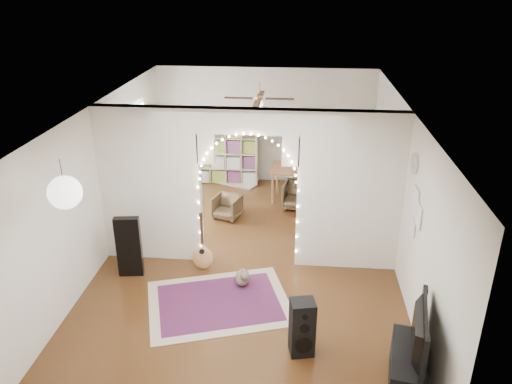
# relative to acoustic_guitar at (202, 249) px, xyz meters

# --- Properties ---
(floor) EXTENTS (7.50, 7.50, 0.00)m
(floor) POSITION_rel_acoustic_guitar_xyz_m (0.74, 0.38, -0.39)
(floor) COLOR black
(floor) RESTS_ON ground
(ceiling) EXTENTS (5.00, 7.50, 0.02)m
(ceiling) POSITION_rel_acoustic_guitar_xyz_m (0.74, 0.38, 2.31)
(ceiling) COLOR white
(ceiling) RESTS_ON wall_back
(wall_back) EXTENTS (5.00, 0.02, 2.70)m
(wall_back) POSITION_rel_acoustic_guitar_xyz_m (0.74, 4.13, 0.96)
(wall_back) COLOR silver
(wall_back) RESTS_ON floor
(wall_front) EXTENTS (5.00, 0.02, 2.70)m
(wall_front) POSITION_rel_acoustic_guitar_xyz_m (0.74, -3.37, 0.96)
(wall_front) COLOR silver
(wall_front) RESTS_ON floor
(wall_left) EXTENTS (0.02, 7.50, 2.70)m
(wall_left) POSITION_rel_acoustic_guitar_xyz_m (-1.76, 0.38, 0.96)
(wall_left) COLOR silver
(wall_left) RESTS_ON floor
(wall_right) EXTENTS (0.02, 7.50, 2.70)m
(wall_right) POSITION_rel_acoustic_guitar_xyz_m (3.24, 0.38, 0.96)
(wall_right) COLOR silver
(wall_right) RESTS_ON floor
(divider_wall) EXTENTS (5.00, 0.20, 2.70)m
(divider_wall) POSITION_rel_acoustic_guitar_xyz_m (0.74, 0.38, 1.03)
(divider_wall) COLOR silver
(divider_wall) RESTS_ON floor
(fairy_lights) EXTENTS (1.64, 0.04, 1.60)m
(fairy_lights) POSITION_rel_acoustic_guitar_xyz_m (0.74, 0.25, 1.16)
(fairy_lights) COLOR #FFEABF
(fairy_lights) RESTS_ON divider_wall
(window) EXTENTS (0.04, 1.20, 1.40)m
(window) POSITION_rel_acoustic_guitar_xyz_m (-1.73, 2.18, 1.11)
(window) COLOR white
(window) RESTS_ON wall_left
(wall_clock) EXTENTS (0.03, 0.31, 0.31)m
(wall_clock) POSITION_rel_acoustic_guitar_xyz_m (3.22, -0.22, 1.71)
(wall_clock) COLOR white
(wall_clock) RESTS_ON wall_right
(picture_frames) EXTENTS (0.02, 0.50, 0.70)m
(picture_frames) POSITION_rel_acoustic_guitar_xyz_m (3.22, -0.62, 1.11)
(picture_frames) COLOR white
(picture_frames) RESTS_ON wall_right
(paper_lantern) EXTENTS (0.40, 0.40, 0.40)m
(paper_lantern) POSITION_rel_acoustic_guitar_xyz_m (-1.16, -2.02, 1.86)
(paper_lantern) COLOR white
(paper_lantern) RESTS_ON ceiling
(ceiling_fan) EXTENTS (1.10, 1.10, 0.30)m
(ceiling_fan) POSITION_rel_acoustic_guitar_xyz_m (0.74, 2.38, 2.01)
(ceiling_fan) COLOR #BB7C3E
(ceiling_fan) RESTS_ON ceiling
(area_rug) EXTENTS (2.48, 2.15, 0.02)m
(area_rug) POSITION_rel_acoustic_guitar_xyz_m (0.42, -0.93, -0.38)
(area_rug) COLOR maroon
(area_rug) RESTS_ON floor
(guitar_case) EXTENTS (0.41, 0.19, 1.05)m
(guitar_case) POSITION_rel_acoustic_guitar_xyz_m (-1.16, -0.27, 0.13)
(guitar_case) COLOR black
(guitar_case) RESTS_ON floor
(acoustic_guitar) EXTENTS (0.36, 0.14, 0.90)m
(acoustic_guitar) POSITION_rel_acoustic_guitar_xyz_m (0.00, 0.00, 0.00)
(acoustic_guitar) COLOR tan
(acoustic_guitar) RESTS_ON floor
(tabby_cat) EXTENTS (0.33, 0.52, 0.35)m
(tabby_cat) POSITION_rel_acoustic_guitar_xyz_m (0.72, -0.40, -0.25)
(tabby_cat) COLOR brown
(tabby_cat) RESTS_ON floor
(floor_speaker) EXTENTS (0.36, 0.33, 0.80)m
(floor_speaker) POSITION_rel_acoustic_guitar_xyz_m (1.67, -1.89, 0.01)
(floor_speaker) COLOR black
(floor_speaker) RESTS_ON floor
(media_console) EXTENTS (0.58, 1.06, 0.50)m
(media_console) POSITION_rel_acoustic_guitar_xyz_m (2.94, -2.36, -0.14)
(media_console) COLOR black
(media_console) RESTS_ON floor
(tv) EXTENTS (0.34, 1.08, 0.62)m
(tv) POSITION_rel_acoustic_guitar_xyz_m (2.94, -2.36, 0.42)
(tv) COLOR black
(tv) RESTS_ON media_console
(bookcase) EXTENTS (1.52, 0.95, 1.53)m
(bookcase) POSITION_rel_acoustic_guitar_xyz_m (-0.16, 3.88, 0.37)
(bookcase) COLOR #BEB18A
(bookcase) RESTS_ON floor
(dining_table) EXTENTS (1.28, 0.92, 0.76)m
(dining_table) POSITION_rel_acoustic_guitar_xyz_m (1.56, 3.01, 0.29)
(dining_table) COLOR brown
(dining_table) RESTS_ON floor
(flower_vase) EXTENTS (0.20, 0.20, 0.19)m
(flower_vase) POSITION_rel_acoustic_guitar_xyz_m (1.56, 3.01, 0.46)
(flower_vase) COLOR white
(flower_vase) RESTS_ON dining_table
(dining_chair_left) EXTENTS (0.64, 0.65, 0.47)m
(dining_chair_left) POSITION_rel_acoustic_guitar_xyz_m (0.12, 1.99, -0.16)
(dining_chair_left) COLOR #4D3C26
(dining_chair_left) RESTS_ON floor
(dining_chair_right) EXTENTS (0.69, 0.71, 0.55)m
(dining_chair_right) POSITION_rel_acoustic_guitar_xyz_m (1.55, 2.60, -0.11)
(dining_chair_right) COLOR #4D3C26
(dining_chair_right) RESTS_ON floor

